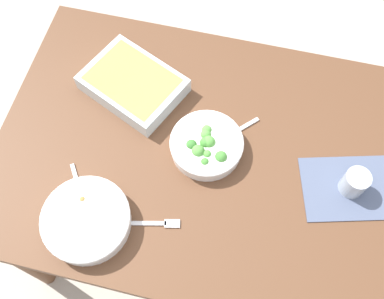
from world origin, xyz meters
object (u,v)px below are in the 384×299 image
Objects in this scene: broccoli_bowl at (206,145)px; spoon_by_broccoli at (229,136)px; drink_cup at (354,183)px; stew_bowl at (87,220)px; baking_dish at (133,84)px; spoon_by_stew at (81,198)px; fork_on_table at (153,223)px.

spoon_by_broccoli is at bearing 46.37° from broccoli_bowl.
drink_cup is at bearing -12.53° from spoon_by_broccoli.
drink_cup is (0.71, 0.28, 0.01)m from stew_bowl.
baking_dish is 0.40m from spoon_by_stew.
drink_cup is 0.61× the size of spoon_by_broccoli.
broccoli_bowl is 0.61× the size of baking_dish.
baking_dish reaches higher than fork_on_table.
drink_cup reaches higher than broccoli_bowl.
drink_cup is (0.44, -0.02, 0.01)m from broccoli_bowl.
stew_bowl is 1.41× the size of fork_on_table.
spoon_by_stew is at bearing -95.97° from baking_dish.
stew_bowl is 2.94× the size of drink_cup.
spoon_by_stew and spoon_by_broccoli have the same top height.
fork_on_table is at bearing -6.47° from spoon_by_stew.
drink_cup reaches higher than fork_on_table.
spoon_by_stew is (-0.04, -0.40, -0.03)m from baking_dish.
broccoli_bowl is at bearing 48.12° from stew_bowl.
stew_bowl is 1.60× the size of spoon_by_stew.
drink_cup is at bearing 24.08° from fork_on_table.
broccoli_bowl is 1.43× the size of spoon_by_stew.
spoon_by_stew is (-0.76, -0.21, -0.03)m from drink_cup.
spoon_by_broccoli is 0.36m from fork_on_table.
stew_bowl is 0.46m from baking_dish.
drink_cup is at bearing -14.31° from baking_dish.
broccoli_bowl is 1.60× the size of spoon_by_broccoli.
baking_dish is at bearing 150.32° from broccoli_bowl.
fork_on_table is (-0.53, -0.24, -0.04)m from drink_cup.
baking_dish is at bearing 163.70° from spoon_by_broccoli.
drink_cup reaches higher than baking_dish.
fork_on_table is at bearing -115.21° from spoon_by_broccoli.
broccoli_bowl is 0.28m from fork_on_table.
spoon_by_broccoli is at bearing 64.79° from fork_on_table.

